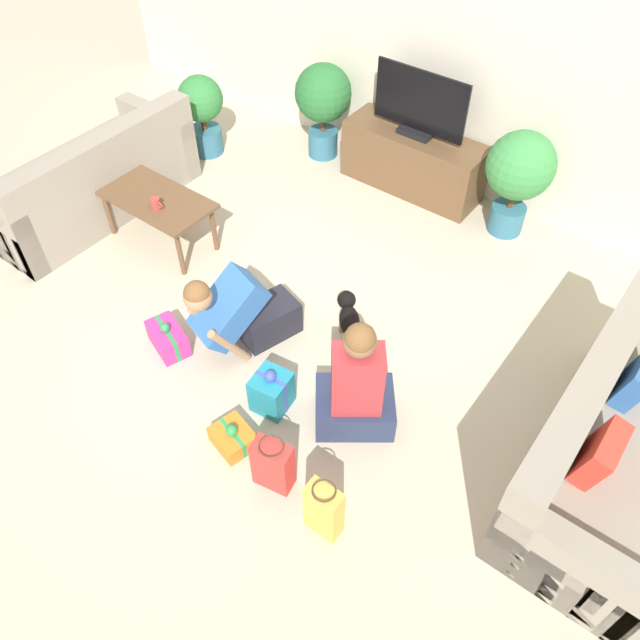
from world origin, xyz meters
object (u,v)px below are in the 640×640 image
(gift_box_b, at_px, (233,438))
(dog, at_px, (349,316))
(sofa_right, at_px, (619,449))
(gift_box_a, at_px, (168,338))
(person_kneeling, at_px, (241,312))
(potted_plant_back_right, at_px, (519,172))
(potted_plant_back_left, at_px, (323,100))
(coffee_table, at_px, (156,203))
(person_sitting, at_px, (356,388))
(tv_console, at_px, (413,161))
(gift_box_c, at_px, (272,391))
(potted_plant_corner_left, at_px, (202,109))
(sofa_left, at_px, (90,181))
(tv, at_px, (420,107))
(mug, at_px, (156,203))
(gift_bag_a, at_px, (273,465))
(gift_bag_b, at_px, (324,510))

(gift_box_b, bearing_deg, dog, 88.06)
(sofa_right, relative_size, gift_box_a, 4.91)
(gift_box_a, bearing_deg, person_kneeling, 38.96)
(potted_plant_back_right, distance_m, potted_plant_back_left, 2.05)
(coffee_table, relative_size, dog, 2.75)
(potted_plant_back_left, height_order, person_sitting, person_sitting)
(tv_console, height_order, person_sitting, person_sitting)
(coffee_table, bearing_deg, gift_box_a, -41.53)
(person_sitting, bearing_deg, gift_box_c, -13.40)
(sofa_right, bearing_deg, potted_plant_back_right, 40.59)
(potted_plant_corner_left, relative_size, dog, 2.20)
(potted_plant_corner_left, bearing_deg, sofa_left, -96.22)
(tv_console, height_order, tv, tv)
(person_sitting, relative_size, mug, 8.19)
(potted_plant_back_left, xyz_separation_m, person_kneeling, (1.10, -2.44, -0.25))
(gift_bag_a, bearing_deg, person_sitting, 78.44)
(gift_box_a, height_order, gift_bag_a, gift_bag_a)
(person_sitting, xyz_separation_m, gift_box_b, (-0.53, -0.63, -0.29))
(tv_console, relative_size, potted_plant_corner_left, 1.67)
(tv, relative_size, dog, 2.46)
(person_sitting, bearing_deg, potted_plant_corner_left, -67.19)
(person_sitting, bearing_deg, tv_console, -103.35)
(coffee_table, relative_size, potted_plant_corner_left, 1.25)
(person_sitting, distance_m, gift_box_c, 0.61)
(sofa_right, distance_m, potted_plant_back_right, 2.48)
(person_sitting, height_order, gift_box_c, person_sitting)
(potted_plant_back_left, distance_m, gift_box_b, 3.56)
(potted_plant_corner_left, bearing_deg, mug, -58.59)
(dog, xyz_separation_m, gift_box_b, (-0.04, -1.24, -0.14))
(person_sitting, bearing_deg, sofa_left, -45.67)
(potted_plant_back_right, relative_size, gift_bag_b, 2.10)
(tv, xyz_separation_m, gift_box_c, (0.60, -2.78, -0.68))
(person_sitting, bearing_deg, mug, -48.14)
(tv_console, bearing_deg, tv, 0.00)
(person_sitting, bearing_deg, dog, -88.66)
(coffee_table, xyz_separation_m, gift_box_a, (0.94, -0.83, -0.32))
(sofa_right, xyz_separation_m, gift_box_a, (-2.98, -0.93, -0.20))
(dog, bearing_deg, tv, -114.91)
(potted_plant_back_right, height_order, gift_box_b, potted_plant_back_right)
(tv, bearing_deg, gift_box_c, -77.88)
(dog, height_order, mug, mug)
(coffee_table, distance_m, person_kneeling, 1.46)
(sofa_left, height_order, tv_console, sofa_left)
(gift_box_a, height_order, gift_box_b, gift_box_a)
(gift_box_c, bearing_deg, gift_bag_b, -31.30)
(potted_plant_corner_left, bearing_deg, gift_box_c, -38.10)
(potted_plant_corner_left, relative_size, gift_box_c, 2.24)
(coffee_table, distance_m, gift_box_c, 2.07)
(tv_console, xyz_separation_m, gift_box_a, (-0.36, -2.84, -0.19))
(potted_plant_corner_left, relative_size, gift_bag_a, 1.94)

